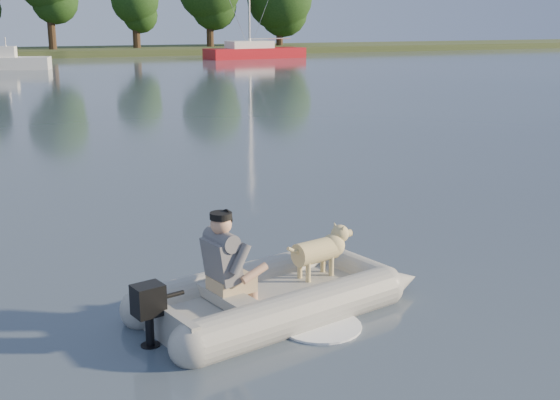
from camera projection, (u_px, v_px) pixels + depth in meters
name	position (u px, v px, depth m)	size (l,w,h in m)	color
water	(320.00, 311.00, 7.85)	(160.00, 160.00, 0.00)	slate
shore_bank	(8.00, 53.00, 62.80)	(160.00, 12.00, 0.70)	#47512D
dinghy	(276.00, 261.00, 7.80)	(4.53, 3.31, 1.31)	gray
man	(223.00, 257.00, 7.41)	(0.69, 0.59, 1.02)	#5E5D62
dog	(316.00, 255.00, 8.21)	(0.88, 0.31, 0.59)	tan
outboard_motor	(149.00, 318.00, 6.95)	(0.39, 0.27, 0.74)	black
motorboat	(10.00, 54.00, 45.78)	(5.16, 1.98, 2.18)	white
sailboat	(254.00, 52.00, 59.03)	(8.80, 3.54, 11.78)	#B1141B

